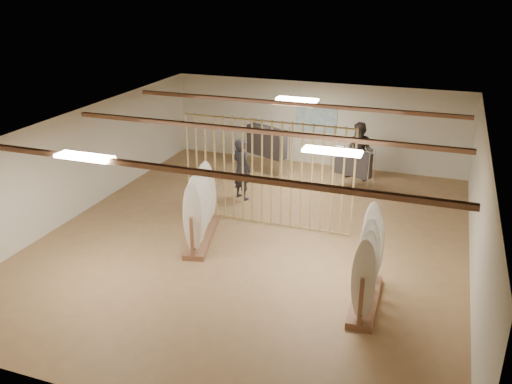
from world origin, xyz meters
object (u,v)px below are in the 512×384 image
(rack_left, at_px, (201,216))
(shopper_b, at_px, (360,148))
(rack_right, at_px, (367,277))
(clothing_rack_a, at_px, (267,142))
(shopper_a, at_px, (241,165))
(clothing_rack_b, at_px, (353,163))

(rack_left, xyz_separation_m, shopper_b, (2.89, 5.48, 0.43))
(rack_left, height_order, rack_right, same)
(clothing_rack_a, xyz_separation_m, shopper_b, (2.93, 0.40, -0.03))
(rack_left, distance_m, clothing_rack_a, 5.09)
(shopper_a, bearing_deg, rack_right, 161.60)
(clothing_rack_b, relative_size, shopper_a, 0.65)
(rack_right, bearing_deg, clothing_rack_b, 101.00)
(clothing_rack_a, height_order, clothing_rack_b, clothing_rack_a)
(clothing_rack_a, height_order, shopper_b, shopper_b)
(rack_left, bearing_deg, rack_right, -33.32)
(rack_left, relative_size, clothing_rack_b, 1.72)
(rack_left, relative_size, clothing_rack_a, 1.38)
(shopper_b, bearing_deg, clothing_rack_a, -159.72)
(rack_left, height_order, clothing_rack_a, rack_left)
(clothing_rack_b, relative_size, shopper_b, 0.63)
(clothing_rack_b, bearing_deg, rack_right, -57.84)
(rack_left, bearing_deg, shopper_a, 76.47)
(clothing_rack_a, distance_m, shopper_a, 2.27)
(shopper_b, bearing_deg, clothing_rack_b, -80.14)
(clothing_rack_a, bearing_deg, clothing_rack_b, 13.64)
(clothing_rack_b, bearing_deg, clothing_rack_a, -171.84)
(clothing_rack_a, distance_m, shopper_b, 2.96)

